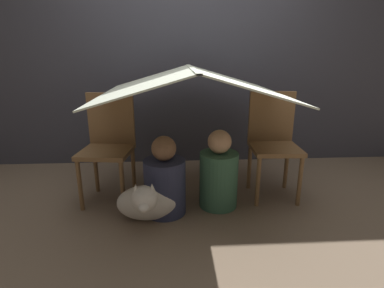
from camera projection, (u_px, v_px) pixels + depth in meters
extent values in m
plane|color=#7A6651|center=(193.00, 209.00, 2.50)|extent=(8.80, 8.80, 0.00)
cube|color=#3D3D47|center=(187.00, 52.00, 3.27)|extent=(7.00, 0.05, 2.50)
cylinder|color=brown|center=(80.00, 186.00, 2.42)|extent=(0.04, 0.04, 0.43)
cylinder|color=brown|center=(123.00, 187.00, 2.40)|extent=(0.04, 0.04, 0.43)
cylinder|color=brown|center=(96.00, 170.00, 2.75)|extent=(0.04, 0.04, 0.43)
cylinder|color=brown|center=(134.00, 170.00, 2.73)|extent=(0.04, 0.04, 0.43)
cube|color=brown|center=(106.00, 152.00, 2.51)|extent=(0.45, 0.45, 0.04)
cube|color=brown|center=(111.00, 119.00, 2.61)|extent=(0.41, 0.08, 0.45)
cylinder|color=brown|center=(258.00, 182.00, 2.49)|extent=(0.04, 0.04, 0.43)
cylinder|color=brown|center=(300.00, 182.00, 2.49)|extent=(0.04, 0.04, 0.43)
cylinder|color=brown|center=(249.00, 167.00, 2.82)|extent=(0.04, 0.04, 0.43)
cylinder|color=brown|center=(286.00, 166.00, 2.83)|extent=(0.04, 0.04, 0.43)
cube|color=brown|center=(275.00, 149.00, 2.59)|extent=(0.42, 0.42, 0.04)
cube|color=brown|center=(271.00, 117.00, 2.70)|extent=(0.41, 0.05, 0.45)
cube|color=silver|center=(146.00, 82.00, 2.36)|extent=(0.73, 1.40, 0.22)
cube|color=silver|center=(237.00, 82.00, 2.40)|extent=(0.73, 1.40, 0.22)
cube|color=silver|center=(192.00, 68.00, 2.35)|extent=(0.04, 1.40, 0.01)
cylinder|color=#2D3351|center=(165.00, 187.00, 2.38)|extent=(0.33, 0.33, 0.45)
sphere|color=brown|center=(164.00, 148.00, 2.29)|extent=(0.19, 0.19, 0.19)
cylinder|color=#38664C|center=(218.00, 180.00, 2.49)|extent=(0.32, 0.32, 0.47)
sphere|color=tan|center=(220.00, 142.00, 2.39)|extent=(0.19, 0.19, 0.19)
ellipsoid|color=silver|center=(147.00, 203.00, 2.30)|extent=(0.47, 0.21, 0.28)
sphere|color=silver|center=(144.00, 199.00, 2.10)|extent=(0.19, 0.19, 0.19)
ellipsoid|color=silver|center=(143.00, 207.00, 2.02)|extent=(0.07, 0.09, 0.07)
cone|color=silver|center=(136.00, 189.00, 2.07)|extent=(0.07, 0.07, 0.08)
cone|color=silver|center=(152.00, 189.00, 2.08)|extent=(0.07, 0.07, 0.08)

